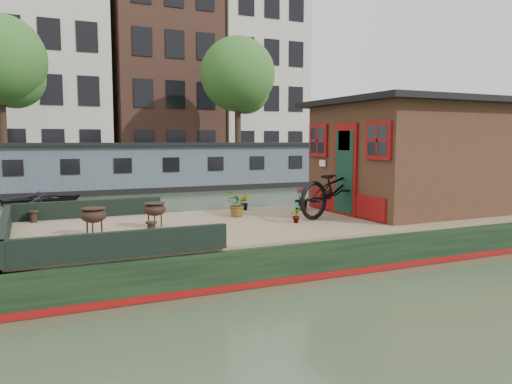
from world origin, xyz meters
name	(u,v)px	position (x,y,z in m)	size (l,w,h in m)	color
ground	(327,247)	(0.00, 0.00, 0.00)	(120.00, 120.00, 0.00)	#2E3C26
houseboat_hull	(269,240)	(-1.33, 0.00, 0.27)	(14.01, 4.02, 0.60)	black
houseboat_deck	(327,218)	(0.00, 0.00, 0.62)	(11.80, 3.80, 0.05)	#817150
bow_bulwark	(63,225)	(-5.07, 0.00, 0.82)	(3.00, 4.00, 0.35)	black
cabin	(412,155)	(2.19, 0.00, 1.88)	(4.00, 3.50, 2.42)	#321F13
bicycle	(337,187)	(0.20, -0.02, 1.24)	(0.79, 2.25, 1.18)	black
potted_plant_a	(296,211)	(-0.99, -0.45, 0.87)	(0.23, 0.16, 0.44)	#9D422C
potted_plant_b	(244,202)	(-1.16, 1.60, 0.82)	(0.18, 0.15, 0.33)	brown
potted_plant_c	(237,204)	(-1.71, 0.73, 0.91)	(0.47, 0.40, 0.52)	maroon
potted_plant_d	(301,198)	(0.02, 1.09, 0.92)	(0.30, 0.30, 0.54)	maroon
potted_plant_e	(65,240)	(-5.11, -1.09, 0.79)	(0.15, 0.10, 0.28)	#A65F30
brazier_front	(155,215)	(-3.52, 0.20, 0.87)	(0.41, 0.41, 0.44)	black
brazier_rear	(94,222)	(-4.61, -0.14, 0.88)	(0.42, 0.42, 0.46)	black
bollard_port	(33,217)	(-5.49, 1.70, 0.76)	(0.20, 0.20, 0.22)	black
bollard_stbd	(151,228)	(-3.74, -0.48, 0.76)	(0.19, 0.19, 0.22)	black
dinghy	(42,195)	(-5.08, 10.59, 0.28)	(1.93, 2.70, 0.56)	black
far_houseboat	(160,168)	(0.00, 14.00, 0.97)	(20.40, 4.40, 2.11)	#44515B
quay	(132,171)	(0.00, 20.50, 0.45)	(60.00, 6.00, 0.90)	#47443F
townhouse_row	(112,58)	(0.15, 27.50, 7.90)	(27.25, 8.00, 16.50)	brown
tree_left	(3,65)	(-6.36, 19.07, 5.89)	(4.40, 4.40, 7.40)	#332316
tree_right	(239,78)	(6.14, 19.07, 5.89)	(4.40, 4.40, 7.40)	#332316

